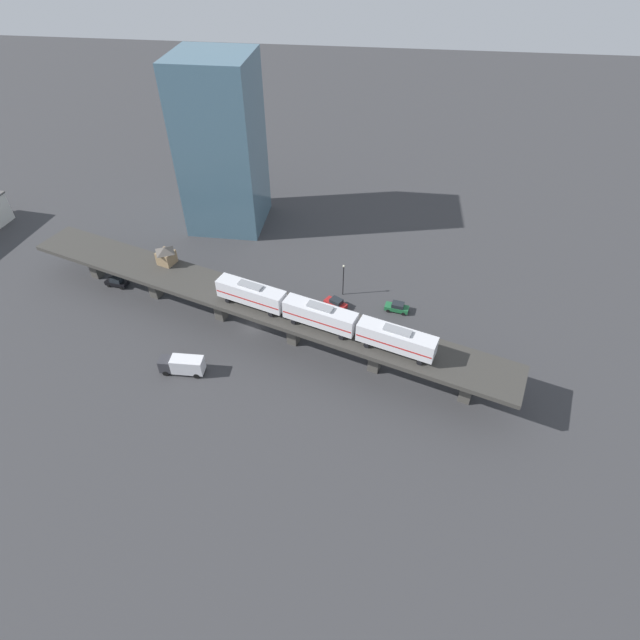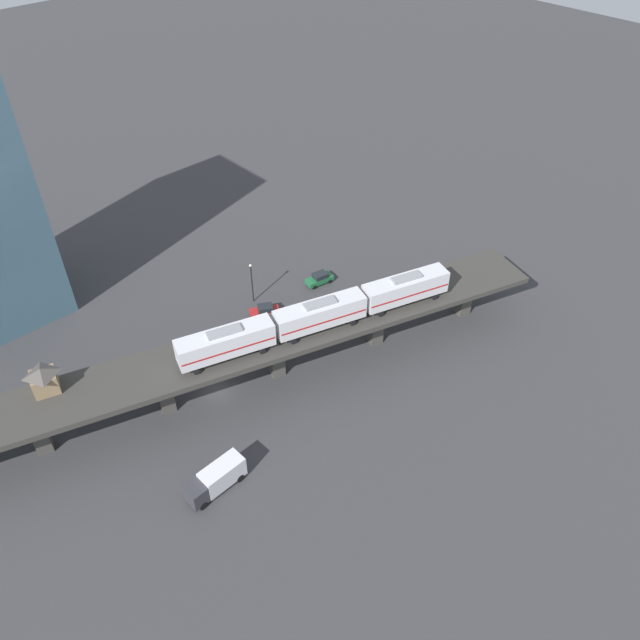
% 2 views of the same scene
% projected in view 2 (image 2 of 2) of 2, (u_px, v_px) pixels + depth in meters
% --- Properties ---
extents(ground_plane, '(400.00, 400.00, 0.00)m').
position_uv_depth(ground_plane, '(217.00, 392.00, 81.82)').
color(ground_plane, '#38383A').
extents(elevated_viaduct, '(36.49, 90.08, 6.94)m').
position_uv_depth(elevated_viaduct, '(213.00, 359.00, 77.95)').
color(elevated_viaduct, '#393733').
rests_on(elevated_viaduct, ground).
extents(subway_train, '(14.19, 36.24, 4.45)m').
position_uv_depth(subway_train, '(320.00, 314.00, 79.21)').
color(subway_train, silver).
rests_on(subway_train, elevated_viaduct).
extents(signal_hut, '(4.06, 4.06, 3.40)m').
position_uv_depth(signal_hut, '(44.00, 379.00, 71.63)').
color(signal_hut, '#8C7251').
rests_on(signal_hut, elevated_viaduct).
extents(street_car_red, '(3.76, 4.71, 1.89)m').
position_uv_depth(street_car_red, '(265.00, 311.00, 92.90)').
color(street_car_red, '#AD1E1E').
rests_on(street_car_red, ground).
extents(street_car_green, '(2.58, 4.66, 1.89)m').
position_uv_depth(street_car_green, '(320.00, 278.00, 98.97)').
color(street_car_green, '#1E6638').
rests_on(street_car_green, ground).
extents(delivery_truck, '(2.54, 7.26, 3.20)m').
position_uv_depth(delivery_truck, '(216.00, 479.00, 69.60)').
color(delivery_truck, '#333338').
rests_on(delivery_truck, ground).
extents(street_lamp, '(0.44, 0.44, 6.94)m').
position_uv_depth(street_lamp, '(252.00, 280.00, 93.50)').
color(street_lamp, black).
rests_on(street_lamp, ground).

